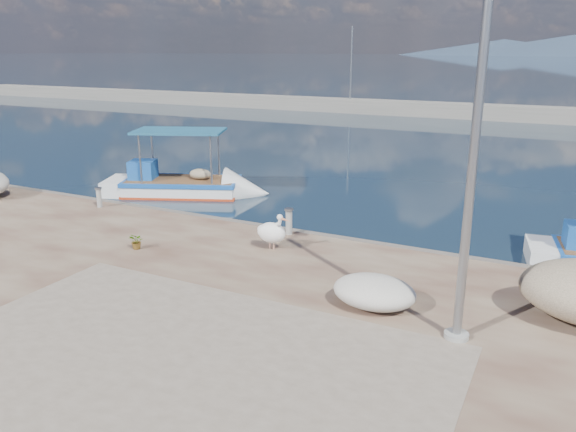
% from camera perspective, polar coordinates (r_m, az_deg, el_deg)
% --- Properties ---
extents(ground, '(1400.00, 1400.00, 0.00)m').
position_cam_1_polar(ground, '(12.26, -8.19, -10.40)').
color(ground, '#162635').
rests_on(ground, ground).
extents(quay_patch, '(9.00, 7.00, 0.01)m').
position_cam_1_polar(quay_patch, '(9.43, -13.93, -16.13)').
color(quay_patch, gray).
rests_on(quay_patch, quay).
extents(breakwater, '(120.00, 2.20, 7.50)m').
position_cam_1_polar(breakwater, '(49.53, 19.59, 9.93)').
color(breakwater, gray).
rests_on(breakwater, ground).
extents(boat_left, '(6.49, 4.26, 2.98)m').
position_cam_1_polar(boat_left, '(22.69, -10.83, 2.78)').
color(boat_left, white).
rests_on(boat_left, ground).
extents(pelican, '(1.06, 0.62, 1.01)m').
position_cam_1_polar(pelican, '(14.56, -1.61, -1.65)').
color(pelican, tan).
rests_on(pelican, quay).
extents(lamp_post, '(0.44, 0.96, 7.00)m').
position_cam_1_polar(lamp_post, '(9.80, 18.33, 5.59)').
color(lamp_post, gray).
rests_on(lamp_post, quay).
extents(bollard_near, '(0.25, 0.25, 0.76)m').
position_cam_1_polar(bollard_near, '(15.77, 0.10, -0.44)').
color(bollard_near, gray).
rests_on(bollard_near, quay).
extents(bollard_far, '(0.22, 0.22, 0.67)m').
position_cam_1_polar(bollard_far, '(19.56, -18.65, 1.89)').
color(bollard_far, gray).
rests_on(bollard_far, quay).
extents(potted_plant, '(0.43, 0.39, 0.43)m').
position_cam_1_polar(potted_plant, '(15.19, -15.10, -2.49)').
color(potted_plant, '#33722D').
rests_on(potted_plant, quay).
extents(net_pile_d, '(1.71, 1.28, 0.64)m').
position_cam_1_polar(net_pile_d, '(11.57, 8.75, -7.62)').
color(net_pile_d, silver).
rests_on(net_pile_d, quay).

